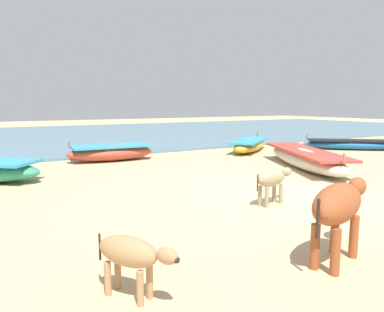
{
  "coord_description": "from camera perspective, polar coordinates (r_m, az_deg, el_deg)",
  "views": [
    {
      "loc": [
        -5.82,
        -5.6,
        1.96
      ],
      "look_at": [
        -1.04,
        2.44,
        0.6
      ],
      "focal_mm": 33.4,
      "sensor_mm": 36.0,
      "label": 1
    }
  ],
  "objects": [
    {
      "name": "cow_adult_rust",
      "position": [
        4.79,
        22.39,
        -7.36
      ],
      "size": [
        1.52,
        0.77,
        1.0
      ],
      "rotation": [
        0.0,
        0.0,
        0.31
      ],
      "color": "#9E4C28",
      "rests_on": "ground"
    },
    {
      "name": "calf_near_tan",
      "position": [
        3.78,
        -9.78,
        -15.19
      ],
      "size": [
        0.66,
        0.93,
        0.65
      ],
      "rotation": [
        0.0,
        0.0,
        5.24
      ],
      "color": "tan",
      "rests_on": "ground"
    },
    {
      "name": "calf_far_dun",
      "position": [
        7.2,
        12.69,
        -3.62
      ],
      "size": [
        1.08,
        0.43,
        0.7
      ],
      "rotation": [
        0.0,
        0.0,
        0.17
      ],
      "color": "tan",
      "rests_on": "ground"
    },
    {
      "name": "fishing_boat_0",
      "position": [
        11.64,
        17.63,
        -0.3
      ],
      "size": [
        3.15,
        5.0,
        0.76
      ],
      "rotation": [
        0.0,
        0.0,
        4.27
      ],
      "color": "beige",
      "rests_on": "ground"
    },
    {
      "name": "fishing_boat_6",
      "position": [
        17.05,
        24.79,
        1.71
      ],
      "size": [
        4.07,
        3.58,
        0.63
      ],
      "rotation": [
        0.0,
        0.0,
        2.45
      ],
      "color": "#1E669E",
      "rests_on": "ground"
    },
    {
      "name": "ground",
      "position": [
        8.32,
        14.98,
        -5.66
      ],
      "size": [
        80.0,
        80.0,
        0.0
      ],
      "primitive_type": "plane",
      "color": "tan"
    },
    {
      "name": "fishing_boat_1",
      "position": [
        12.78,
        -12.79,
        0.61
      ],
      "size": [
        3.1,
        1.37,
        0.76
      ],
      "rotation": [
        0.0,
        0.0,
        3.06
      ],
      "color": "#B74733",
      "rests_on": "ground"
    },
    {
      "name": "fishing_boat_5",
      "position": [
        15.16,
        9.17,
        1.76
      ],
      "size": [
        3.43,
        2.95,
        0.69
      ],
      "rotation": [
        0.0,
        0.0,
        0.65
      ],
      "color": "gold",
      "rests_on": "ground"
    },
    {
      "name": "sea_water",
      "position": [
        23.75,
        -16.48,
        3.29
      ],
      "size": [
        60.0,
        20.0,
        0.08
      ],
      "primitive_type": "cube",
      "color": "slate",
      "rests_on": "ground"
    }
  ]
}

